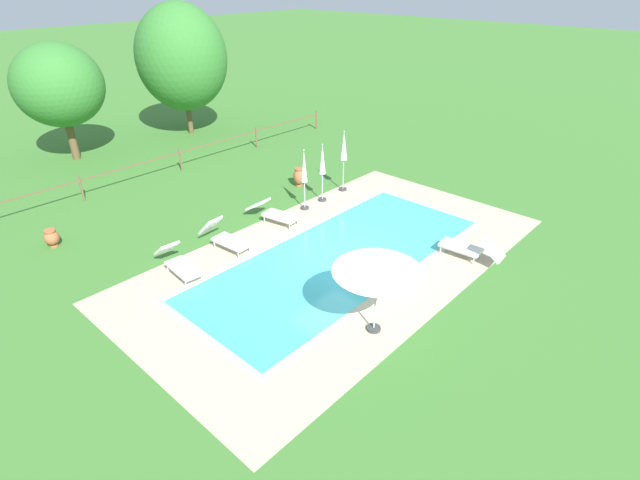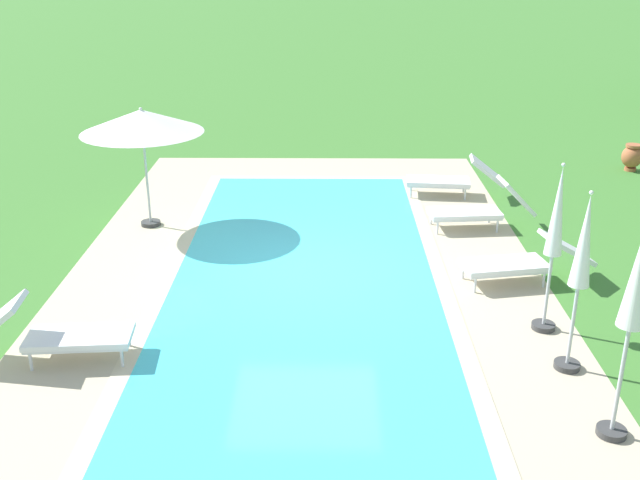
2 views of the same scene
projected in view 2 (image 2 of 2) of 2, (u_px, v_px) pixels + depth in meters
ground_plane at (305, 273)px, 11.86m from camera, size 160.00×160.00×0.00m
pool_deck_paving at (305, 273)px, 11.85m from camera, size 13.69×7.55×0.01m
swimming_pool_water at (305, 273)px, 11.85m from camera, size 10.22×4.07×0.01m
pool_coping_rim at (305, 273)px, 11.85m from camera, size 10.70×4.55×0.01m
sun_lounger_north_near_steps at (480, 208)px, 13.60m from camera, size 0.77×1.96×0.94m
sun_lounger_north_mid at (452, 179)px, 15.37m from camera, size 0.79×2.04×0.85m
sun_lounger_north_far at (522, 261)px, 11.43m from camera, size 0.97×2.12×0.76m
sun_lounger_north_end at (56, 333)px, 9.27m from camera, size 0.76×2.02×0.87m
patio_umbrella_open_foreground at (142, 122)px, 13.16m from camera, size 2.19×2.19×2.22m
patio_umbrella_closed_row_west at (582, 257)px, 8.65m from camera, size 0.32×0.32×2.31m
patio_umbrella_closed_row_mid_west at (636, 291)px, 7.32m from camera, size 0.32×0.32×2.50m
patio_umbrella_closed_row_mid_east at (556, 227)px, 9.59m from camera, size 0.32×0.32×2.35m
terracotta_urn_by_tree at (632, 156)px, 17.11m from camera, size 0.47×0.47×0.62m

